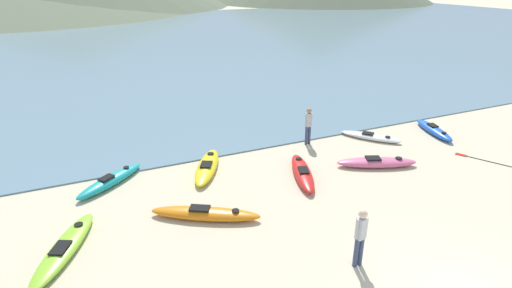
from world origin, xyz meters
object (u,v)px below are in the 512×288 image
object	(u,v)px
person_near_waterline	(308,124)
person_near_foreground	(361,234)
kayak_on_sand_2	(376,162)
kayak_on_sand_3	(110,181)
kayak_on_sand_0	(434,130)
kayak_on_sand_5	(207,167)
kayak_on_sand_7	(371,137)
kayak_on_sand_1	(302,172)
kayak_on_sand_4	(64,248)
loose_paddle	(491,162)
kayak_on_sand_6	(205,213)

from	to	relation	value
person_near_waterline	person_near_foreground	bearing A→B (deg)	-111.60
kayak_on_sand_2	person_near_waterline	size ratio (longest dim) A/B	1.90
kayak_on_sand_3	person_near_foreground	distance (m)	9.34
kayak_on_sand_0	kayak_on_sand_5	size ratio (longest dim) A/B	0.93
kayak_on_sand_0	kayak_on_sand_2	world-z (taller)	kayak_on_sand_2
kayak_on_sand_0	kayak_on_sand_2	xyz separation A→B (m)	(-5.01, -1.79, 0.00)
kayak_on_sand_7	person_near_foreground	size ratio (longest dim) A/B	1.52
kayak_on_sand_1	kayak_on_sand_0	bearing A→B (deg)	9.17
kayak_on_sand_4	loose_paddle	distance (m)	16.33
kayak_on_sand_2	kayak_on_sand_4	distance (m)	11.69
kayak_on_sand_1	kayak_on_sand_5	bearing A→B (deg)	148.07
kayak_on_sand_7	person_near_waterline	bearing A→B (deg)	166.79
kayak_on_sand_5	person_near_foreground	size ratio (longest dim) A/B	1.86
person_near_foreground	person_near_waterline	size ratio (longest dim) A/B	1.01
kayak_on_sand_1	kayak_on_sand_2	world-z (taller)	kayak_on_sand_2
kayak_on_sand_2	kayak_on_sand_3	distance (m)	10.46
loose_paddle	kayak_on_sand_3	bearing A→B (deg)	163.14
kayak_on_sand_6	person_near_foreground	xyz separation A→B (m)	(3.07, -3.83, 0.83)
kayak_on_sand_5	kayak_on_sand_6	bearing A→B (deg)	-108.52
kayak_on_sand_2	kayak_on_sand_5	bearing A→B (deg)	158.99
kayak_on_sand_0	kayak_on_sand_6	world-z (taller)	kayak_on_sand_6
kayak_on_sand_5	kayak_on_sand_1	bearing A→B (deg)	-31.93
kayak_on_sand_2	person_near_foreground	bearing A→B (deg)	-134.01
kayak_on_sand_0	person_near_waterline	distance (m)	6.58
kayak_on_sand_5	kayak_on_sand_6	size ratio (longest dim) A/B	0.95
kayak_on_sand_2	kayak_on_sand_3	size ratio (longest dim) A/B	1.18
kayak_on_sand_4	loose_paddle	size ratio (longest dim) A/B	1.36
kayak_on_sand_5	loose_paddle	xyz separation A→B (m)	(11.07, -4.14, -0.15)
kayak_on_sand_5	kayak_on_sand_6	xyz separation A→B (m)	(-1.08, -3.24, 0.01)
kayak_on_sand_6	kayak_on_sand_7	world-z (taller)	kayak_on_sand_6
kayak_on_sand_0	kayak_on_sand_4	xyz separation A→B (m)	(-16.67, -2.57, -0.04)
person_near_waterline	loose_paddle	bearing A→B (deg)	-38.71
kayak_on_sand_7	person_near_foreground	xyz separation A→B (m)	(-6.12, -7.04, 0.87)
kayak_on_sand_1	kayak_on_sand_4	size ratio (longest dim) A/B	0.94
kayak_on_sand_1	kayak_on_sand_2	bearing A→B (deg)	-8.20
kayak_on_sand_2	person_near_foreground	size ratio (longest dim) A/B	1.89
kayak_on_sand_0	kayak_on_sand_4	world-z (taller)	kayak_on_sand_0
kayak_on_sand_2	kayak_on_sand_4	world-z (taller)	kayak_on_sand_2
kayak_on_sand_0	kayak_on_sand_1	world-z (taller)	kayak_on_sand_0
kayak_on_sand_3	kayak_on_sand_6	bearing A→B (deg)	-54.21
kayak_on_sand_0	kayak_on_sand_7	distance (m)	3.40
kayak_on_sand_1	kayak_on_sand_3	size ratio (longest dim) A/B	1.17
loose_paddle	kayak_on_sand_5	bearing A→B (deg)	159.52
kayak_on_sand_3	kayak_on_sand_5	xyz separation A→B (m)	(3.66, -0.33, -0.01)
kayak_on_sand_6	person_near_waterline	size ratio (longest dim) A/B	1.99
kayak_on_sand_4	kayak_on_sand_1	bearing A→B (deg)	8.39
kayak_on_sand_3	kayak_on_sand_4	xyz separation A→B (m)	(-1.58, -3.58, -0.04)
kayak_on_sand_3	person_near_waterline	world-z (taller)	person_near_waterline
kayak_on_sand_6	loose_paddle	distance (m)	12.19
kayak_on_sand_4	person_near_foreground	world-z (taller)	person_near_foreground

